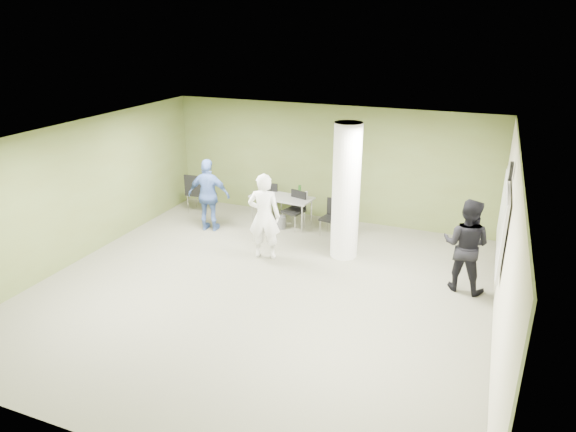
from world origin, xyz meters
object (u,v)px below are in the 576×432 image
at_px(folding_table, 283,198).
at_px(woman_white, 264,216).
at_px(man_black, 466,245).
at_px(man_blue, 209,195).
at_px(chair_back_left, 196,190).

xyz_separation_m(folding_table, woman_white, (0.36, -1.85, 0.25)).
xyz_separation_m(man_black, man_blue, (-5.70, 0.80, -0.02)).
bearing_deg(man_black, folding_table, -10.37).
relative_size(man_black, man_blue, 1.02).
distance_m(folding_table, man_black, 4.61).
height_order(folding_table, chair_back_left, chair_back_left).
relative_size(woman_white, man_black, 1.04).
xyz_separation_m(folding_table, man_blue, (-1.44, -0.96, 0.20)).
height_order(chair_back_left, man_black, man_black).
bearing_deg(woman_white, man_black, 168.77).
bearing_deg(folding_table, chair_back_left, -173.42).
height_order(folding_table, woman_white, woman_white).
height_order(woman_white, man_black, woman_white).
bearing_deg(woman_white, man_blue, -39.09).
bearing_deg(man_blue, man_black, 163.38).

